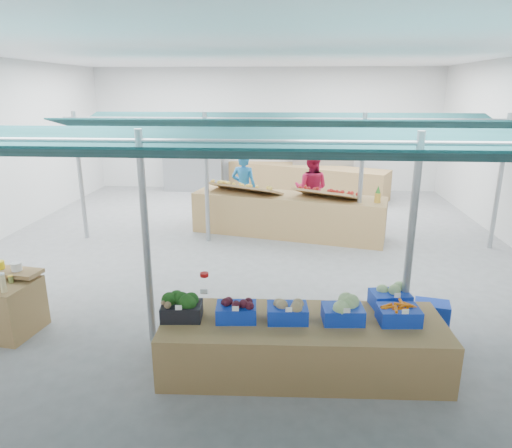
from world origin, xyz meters
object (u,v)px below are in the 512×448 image
(crate_stack, at_px, (431,320))
(veg_counter, at_px, (302,345))
(vendor_left, at_px, (244,188))
(vendor_right, at_px, (311,189))
(fruit_counter, at_px, (288,215))

(crate_stack, bearing_deg, veg_counter, -154.02)
(veg_counter, distance_m, vendor_left, 6.97)
(veg_counter, bearing_deg, vendor_right, 84.76)
(fruit_counter, xyz_separation_m, vendor_right, (0.60, 1.10, 0.43))
(vendor_left, bearing_deg, fruit_counter, 150.91)
(veg_counter, xyz_separation_m, vendor_left, (-1.45, 6.79, 0.59))
(fruit_counter, bearing_deg, veg_counter, -74.06)
(vendor_right, bearing_deg, vendor_left, 13.42)
(veg_counter, bearing_deg, crate_stack, 23.68)
(fruit_counter, distance_m, vendor_left, 1.68)
(veg_counter, height_order, crate_stack, veg_counter)
(veg_counter, height_order, vendor_left, vendor_left)
(vendor_left, bearing_deg, veg_counter, 115.48)
(veg_counter, relative_size, vendor_right, 1.90)
(vendor_right, bearing_deg, veg_counter, 100.47)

